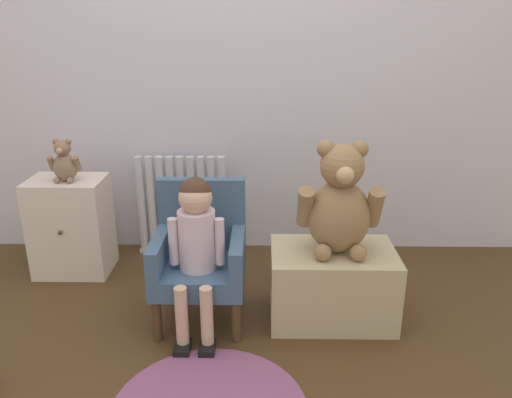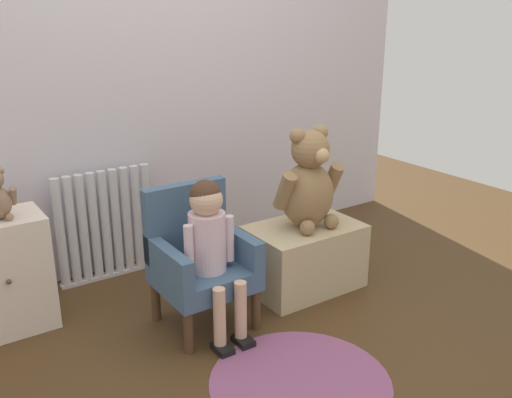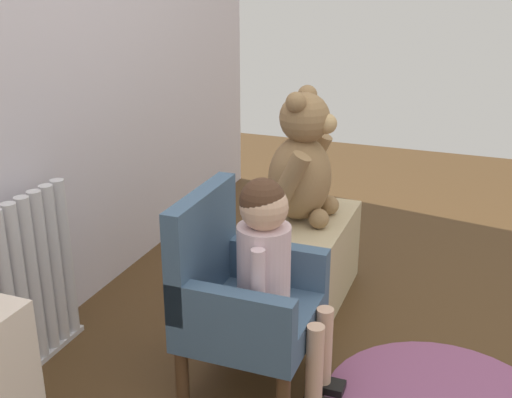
% 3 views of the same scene
% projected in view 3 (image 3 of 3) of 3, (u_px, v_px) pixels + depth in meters
% --- Properties ---
extents(ground_plane, '(6.00, 6.00, 0.00)m').
position_uv_depth(ground_plane, '(387.00, 394.00, 2.12)').
color(ground_plane, '#472F18').
extents(back_wall, '(3.80, 0.05, 2.40)m').
position_uv_depth(back_wall, '(17.00, 7.00, 2.14)').
color(back_wall, silver).
rests_on(back_wall, ground_plane).
extents(radiator, '(0.56, 0.05, 0.62)m').
position_uv_depth(radiator, '(20.00, 291.00, 2.15)').
color(radiator, silver).
rests_on(radiator, ground_plane).
extents(child_armchair, '(0.42, 0.40, 0.67)m').
position_uv_depth(child_armchair, '(239.00, 294.00, 2.08)').
color(child_armchair, '#3F5A77').
rests_on(child_armchair, ground_plane).
extents(child_figure, '(0.25, 0.35, 0.74)m').
position_uv_depth(child_figure, '(271.00, 258.00, 1.99)').
color(child_figure, silver).
rests_on(child_figure, ground_plane).
extents(low_bench, '(0.59, 0.39, 0.36)m').
position_uv_depth(low_bench, '(298.00, 258.00, 2.68)').
color(low_bench, tan).
rests_on(low_bench, ground_plane).
extents(large_teddy_bear, '(0.39, 0.27, 0.53)m').
position_uv_depth(large_teddy_bear, '(302.00, 163.00, 2.55)').
color(large_teddy_bear, '#917049').
rests_on(large_teddy_bear, low_bench).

